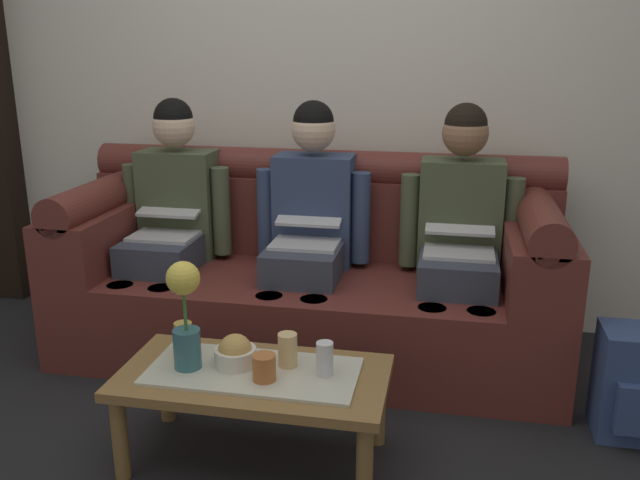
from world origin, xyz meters
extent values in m
cube|color=silver|center=(0.00, 1.70, 1.45)|extent=(6.00, 0.12, 2.90)
cube|color=maroon|center=(0.00, 1.10, 0.21)|extent=(2.36, 0.88, 0.42)
cube|color=maroon|center=(0.00, 1.43, 0.62)|extent=(2.36, 0.22, 0.40)
cylinder|color=maroon|center=(0.00, 1.43, 0.87)|extent=(2.36, 0.18, 0.18)
cube|color=maroon|center=(-1.04, 1.10, 0.56)|extent=(0.28, 0.88, 0.28)
cylinder|color=maroon|center=(-1.04, 1.10, 0.74)|extent=(0.18, 0.88, 0.18)
cube|color=maroon|center=(1.04, 1.10, 0.56)|extent=(0.28, 0.88, 0.28)
cylinder|color=maroon|center=(1.04, 1.10, 0.74)|extent=(0.18, 0.88, 0.18)
cube|color=#383D4C|center=(-0.70, 1.04, 0.49)|extent=(0.34, 0.40, 0.15)
cylinder|color=#383D4C|center=(-0.80, 0.78, 0.21)|extent=(0.12, 0.12, 0.42)
cylinder|color=#383D4C|center=(-0.60, 0.78, 0.21)|extent=(0.12, 0.12, 0.42)
cube|color=#475138|center=(-0.70, 1.28, 0.69)|extent=(0.38, 0.22, 0.54)
cylinder|color=#475138|center=(-0.94, 1.24, 0.67)|extent=(0.09, 0.09, 0.44)
cylinder|color=#475138|center=(-0.47, 1.24, 0.67)|extent=(0.09, 0.09, 0.44)
sphere|color=beige|center=(-0.70, 1.26, 1.08)|extent=(0.21, 0.21, 0.21)
sphere|color=black|center=(-0.70, 1.26, 1.12)|extent=(0.19, 0.19, 0.19)
cube|color=silver|center=(-0.70, 1.06, 0.58)|extent=(0.31, 0.22, 0.02)
cube|color=silver|center=(-0.70, 1.19, 0.69)|extent=(0.31, 0.21, 0.06)
cube|color=black|center=(-0.70, 1.18, 0.69)|extent=(0.27, 0.18, 0.04)
cube|color=#383D4C|center=(0.00, 1.04, 0.49)|extent=(0.34, 0.40, 0.15)
cylinder|color=#383D4C|center=(-0.10, 0.78, 0.21)|extent=(0.12, 0.12, 0.42)
cylinder|color=#383D4C|center=(0.10, 0.78, 0.21)|extent=(0.12, 0.12, 0.42)
cube|color=navy|center=(0.00, 1.28, 0.69)|extent=(0.38, 0.22, 0.54)
cylinder|color=navy|center=(-0.23, 1.24, 0.67)|extent=(0.09, 0.09, 0.44)
cylinder|color=navy|center=(0.23, 1.24, 0.67)|extent=(0.09, 0.09, 0.44)
sphere|color=beige|center=(0.00, 1.26, 1.08)|extent=(0.21, 0.21, 0.21)
sphere|color=black|center=(0.00, 1.26, 1.12)|extent=(0.19, 0.19, 0.19)
cube|color=silver|center=(0.00, 1.06, 0.58)|extent=(0.31, 0.22, 0.02)
cube|color=silver|center=(0.00, 1.20, 0.69)|extent=(0.31, 0.21, 0.08)
cube|color=black|center=(0.00, 1.19, 0.68)|extent=(0.27, 0.18, 0.06)
cube|color=#383D4C|center=(0.70, 1.04, 0.49)|extent=(0.34, 0.40, 0.15)
cylinder|color=#383D4C|center=(0.60, 0.78, 0.21)|extent=(0.12, 0.12, 0.42)
cylinder|color=#383D4C|center=(0.80, 0.78, 0.21)|extent=(0.12, 0.12, 0.42)
cube|color=#475138|center=(0.70, 1.28, 0.69)|extent=(0.38, 0.22, 0.54)
cylinder|color=#475138|center=(0.47, 1.24, 0.67)|extent=(0.09, 0.09, 0.44)
cylinder|color=#475138|center=(0.94, 1.24, 0.67)|extent=(0.09, 0.09, 0.44)
sphere|color=#936B4C|center=(0.70, 1.26, 1.08)|extent=(0.21, 0.21, 0.21)
sphere|color=black|center=(0.70, 1.26, 1.12)|extent=(0.19, 0.19, 0.19)
cube|color=silver|center=(0.70, 1.06, 0.58)|extent=(0.31, 0.22, 0.02)
cube|color=silver|center=(0.70, 1.20, 0.69)|extent=(0.31, 0.20, 0.08)
cube|color=black|center=(0.70, 1.20, 0.68)|extent=(0.27, 0.18, 0.07)
cube|color=olive|center=(0.00, 0.20, 0.33)|extent=(0.96, 0.49, 0.04)
cube|color=beige|center=(0.00, 0.20, 0.36)|extent=(0.75, 0.34, 0.01)
cylinder|color=olive|center=(-0.43, 0.01, 0.16)|extent=(0.06, 0.06, 0.32)
cylinder|color=olive|center=(0.43, 0.01, 0.16)|extent=(0.06, 0.06, 0.32)
cylinder|color=olive|center=(-0.43, 0.40, 0.16)|extent=(0.06, 0.06, 0.32)
cylinder|color=olive|center=(0.43, 0.40, 0.16)|extent=(0.06, 0.06, 0.32)
cylinder|color=#336672|center=(-0.23, 0.18, 0.44)|extent=(0.10, 0.10, 0.14)
cylinder|color=#3D7538|center=(-0.23, 0.18, 0.58)|extent=(0.01, 0.01, 0.15)
sphere|color=#E5CC4C|center=(-0.23, 0.18, 0.70)|extent=(0.12, 0.12, 0.12)
cylinder|color=silver|center=(-0.07, 0.23, 0.40)|extent=(0.15, 0.15, 0.06)
sphere|color=tan|center=(-0.07, 0.23, 0.42)|extent=(0.12, 0.12, 0.12)
cylinder|color=silver|center=(0.26, 0.22, 0.42)|extent=(0.06, 0.06, 0.12)
cylinder|color=#DBB77A|center=(0.11, 0.26, 0.42)|extent=(0.07, 0.07, 0.12)
cylinder|color=#B26633|center=(0.06, 0.14, 0.41)|extent=(0.08, 0.08, 0.09)
cylinder|color=gold|center=(-0.29, 0.29, 0.42)|extent=(0.07, 0.07, 0.12)
cube|color=#33477A|center=(1.41, 0.66, 0.22)|extent=(0.32, 0.23, 0.44)
camera|label=1|loc=(0.65, -1.86, 1.47)|focal=37.67mm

